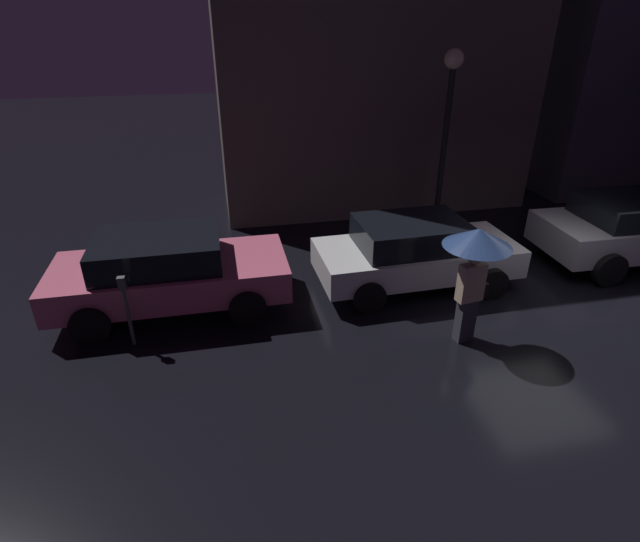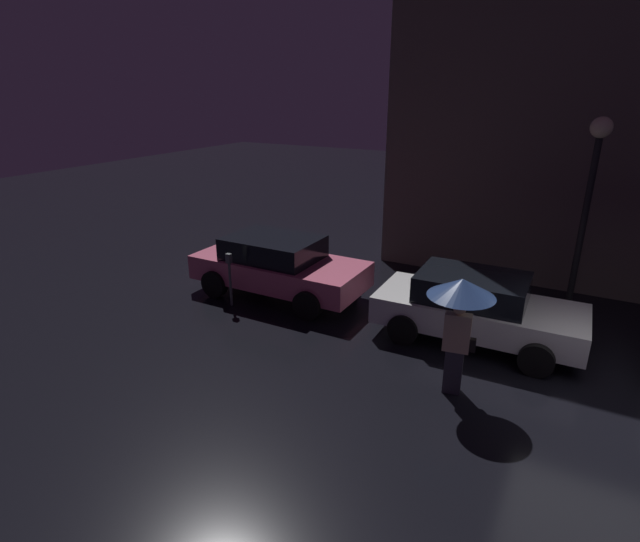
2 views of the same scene
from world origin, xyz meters
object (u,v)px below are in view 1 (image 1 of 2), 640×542
(parked_car_silver, at_px, (634,228))
(parking_meter, at_px, (126,304))
(parked_car_pink, at_px, (168,271))
(street_lamp_near, at_px, (449,108))
(parked_car_white, at_px, (415,252))
(pedestrian_with_umbrella, at_px, (476,253))

(parked_car_silver, bearing_deg, parking_meter, -172.49)
(parked_car_pink, relative_size, street_lamp_near, 0.99)
(parked_car_silver, height_order, parking_meter, parked_car_silver)
(parked_car_white, bearing_deg, parked_car_pink, 177.48)
(parked_car_white, distance_m, pedestrian_with_umbrella, 2.25)
(parked_car_silver, relative_size, parking_meter, 3.22)
(parked_car_silver, bearing_deg, parked_car_pink, -178.65)
(parked_car_silver, xyz_separation_m, parking_meter, (-10.43, -1.07, -0.00))
(parked_car_white, height_order, street_lamp_near, street_lamp_near)
(parking_meter, bearing_deg, parked_car_pink, 62.33)
(parked_car_pink, bearing_deg, parking_meter, -117.60)
(parked_car_silver, bearing_deg, pedestrian_with_umbrella, -155.53)
(parked_car_white, bearing_deg, pedestrian_with_umbrella, -88.22)
(parked_car_white, xyz_separation_m, parking_meter, (-5.36, -1.04, 0.07))
(parked_car_white, bearing_deg, parking_meter, -170.55)
(pedestrian_with_umbrella, distance_m, street_lamp_near, 5.00)
(parked_car_pink, xyz_separation_m, parked_car_white, (4.77, -0.09, -0.04))
(street_lamp_near, bearing_deg, parked_car_pink, -159.07)
(parked_car_pink, xyz_separation_m, street_lamp_near, (6.36, 2.43, 2.27))
(parked_car_white, bearing_deg, street_lamp_near, 56.22)
(parked_car_white, relative_size, street_lamp_near, 0.94)
(parked_car_silver, relative_size, pedestrian_with_umbrella, 2.01)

